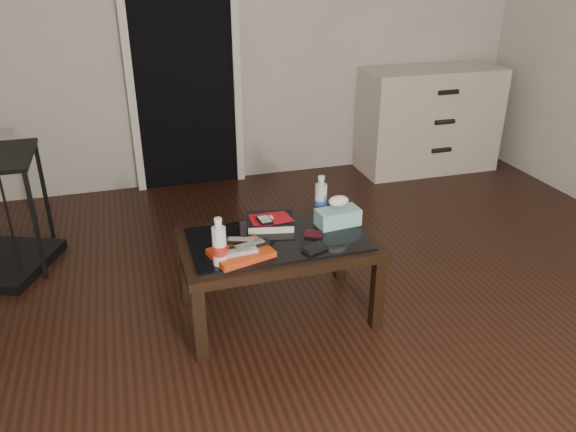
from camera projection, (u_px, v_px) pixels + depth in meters
The scene contains 17 objects.
ground at pixel (343, 351), 2.79m from camera, with size 5.00×5.00×0.00m, color black.
room_shell at pixel (361, 4), 2.10m from camera, with size 5.00×5.00×5.00m.
doorway at pixel (183, 61), 4.38m from camera, with size 0.90×0.08×2.07m.
coffee_table at pixel (278, 249), 2.92m from camera, with size 1.00×0.60×0.46m.
dresser at pixel (429, 120), 4.97m from camera, with size 1.20×0.53×0.90m.
magazines at pixel (241, 253), 2.72m from camera, with size 0.28×0.21×0.03m, color #C13712.
remote_silver at pixel (237, 252), 2.67m from camera, with size 0.20×0.05×0.02m, color #A6A7AB.
remote_black_front at pixel (250, 245), 2.73m from camera, with size 0.20×0.05×0.02m, color black.
remote_black_back at pixel (244, 241), 2.77m from camera, with size 0.20×0.05×0.02m, color black.
textbook at pixel (270, 222), 3.01m from camera, with size 0.25×0.20×0.05m, color black.
dvd_mailers at pixel (268, 218), 2.99m from camera, with size 0.19×0.14×0.01m, color #AE0B16.
ipod at pixel (265, 220), 2.94m from camera, with size 0.06×0.10×0.02m, color black.
flip_phone at pixel (313, 234), 2.91m from camera, with size 0.09×0.05×0.02m, color black.
wallet at pixel (315, 248), 2.77m from camera, with size 0.12×0.07×0.02m, color black.
water_bottle_left at pixel (219, 241), 2.60m from camera, with size 0.07×0.07×0.24m, color white.
water_bottle_right at pixel (321, 196), 3.08m from camera, with size 0.07×0.07×0.24m, color silver.
tissue_box at pixel (338, 217), 3.01m from camera, with size 0.23×0.12×0.09m, color teal.
Camera 1 is at (-0.91, -2.06, 1.80)m, focal length 35.00 mm.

